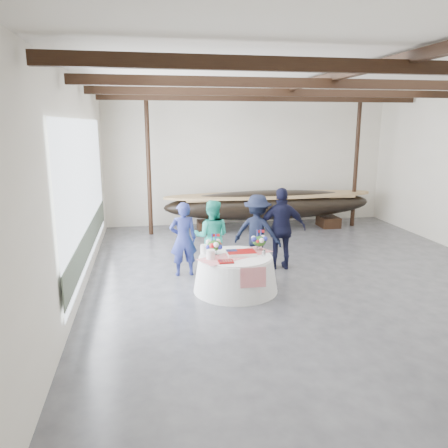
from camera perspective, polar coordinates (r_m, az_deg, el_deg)
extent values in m
cube|color=#3D3D42|center=(10.47, 10.63, -6.82)|extent=(10.00, 12.00, 0.01)
cube|color=silver|center=(15.66, 3.17, 8.35)|extent=(10.00, 0.02, 4.50)
cube|color=silver|center=(9.38, -18.74, 4.59)|extent=(0.02, 12.00, 4.50)
cube|color=white|center=(9.92, 11.77, 18.47)|extent=(10.00, 12.00, 0.01)
cube|color=black|center=(6.77, 23.25, 18.30)|extent=(9.80, 0.12, 0.18)
cube|color=black|center=(8.97, 14.16, 17.36)|extent=(9.80, 0.12, 0.18)
cube|color=black|center=(11.30, 8.78, 16.60)|extent=(9.80, 0.12, 0.18)
cube|color=black|center=(13.69, 5.28, 16.03)|extent=(9.80, 0.12, 0.18)
cube|color=black|center=(9.90, 11.74, 17.78)|extent=(0.15, 11.76, 0.15)
cylinder|color=black|center=(14.01, -9.83, 7.64)|extent=(0.14, 0.14, 4.50)
cylinder|color=black|center=(15.71, 16.88, 7.83)|extent=(0.14, 0.14, 4.50)
cube|color=silver|center=(10.38, -17.59, 4.03)|extent=(0.02, 7.00, 3.20)
cube|color=#596654|center=(10.60, -17.13, -1.85)|extent=(0.02, 7.00, 0.60)
cube|color=black|center=(14.48, -2.20, -0.33)|extent=(0.62, 0.80, 0.36)
cube|color=black|center=(15.63, 13.47, 0.31)|extent=(0.62, 0.80, 0.36)
ellipsoid|color=black|center=(14.78, 6.00, 2.52)|extent=(7.11, 1.42, 0.98)
cube|color=#9E7A4C|center=(14.74, 6.02, 3.54)|extent=(5.69, 0.93, 0.05)
cone|color=white|center=(9.40, 1.52, -6.49)|extent=(1.81, 1.81, 0.75)
cylinder|color=white|center=(9.28, 1.53, -4.26)|extent=(1.53, 1.53, 0.04)
cube|color=red|center=(9.28, 1.53, -4.12)|extent=(1.73, 1.26, 0.01)
cube|color=white|center=(9.32, 2.25, -3.85)|extent=(0.60, 0.40, 0.07)
cylinder|color=white|center=(9.01, -1.75, -4.00)|extent=(0.18, 0.18, 0.20)
cylinder|color=white|center=(9.45, -2.57, -3.27)|extent=(0.18, 0.18, 0.17)
cube|color=maroon|center=(8.83, 0.25, -4.93)|extent=(0.30, 0.24, 0.03)
cone|color=silver|center=(9.28, 5.20, -3.80)|extent=(0.09, 0.09, 0.12)
imported|color=navy|center=(10.23, -5.34, -1.97)|extent=(0.67, 0.47, 1.75)
imported|color=#21AC92|center=(10.41, -1.60, -1.64)|extent=(1.00, 0.87, 1.76)
imported|color=black|center=(10.71, 4.37, -1.04)|extent=(1.37, 1.19, 1.84)
imported|color=black|center=(10.71, 7.55, -0.63)|extent=(1.23, 0.62, 2.01)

